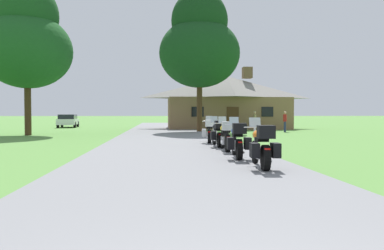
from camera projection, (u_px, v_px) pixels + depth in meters
ground_plane at (169, 139)px, 21.73m from camera, size 500.00×500.00×0.00m
asphalt_driveway at (170, 141)px, 19.73m from camera, size 6.40×80.00×0.06m
motorcycle_orange_nearest_to_camera at (262, 147)px, 9.67m from camera, size 0.81×2.08×1.30m
motorcycle_blue_second_in_row at (237, 141)px, 11.83m from camera, size 0.83×2.08×1.30m
motorcycle_yellow_third_in_row at (225, 136)px, 14.27m from camera, size 0.66×2.08×1.30m
motorcycle_black_fourth_in_row at (218, 134)px, 16.04m from camera, size 0.72×2.08×1.30m
motorcycle_orange_farthest_in_row at (209, 131)px, 18.27m from camera, size 0.86×2.08×1.30m
stone_lodge at (227, 102)px, 36.97m from camera, size 12.15×6.52×6.09m
bystander_tan_shirt_near_lodge at (255, 120)px, 32.98m from camera, size 0.26×0.55×1.69m
bystander_red_shirt_beside_signpost at (285, 121)px, 29.93m from camera, size 0.37×0.49×1.67m
tree_left_near at (27, 40)px, 25.35m from camera, size 6.00×6.00×10.40m
tree_by_lodge_front at (200, 44)px, 29.80m from camera, size 6.43×6.43×11.27m
parked_white_suv_far_left at (68, 120)px, 40.49m from camera, size 2.30×4.76×1.40m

